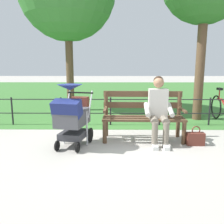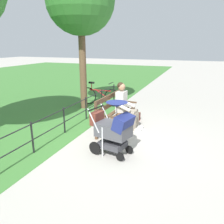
{
  "view_description": "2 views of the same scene",
  "coord_description": "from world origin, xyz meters",
  "px_view_note": "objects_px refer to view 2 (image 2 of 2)",
  "views": [
    {
      "loc": [
        -0.1,
        4.57,
        1.47
      ],
      "look_at": [
        -0.05,
        0.14,
        0.6
      ],
      "focal_mm": 38.25,
      "sensor_mm": 36.0,
      "label": 1
    },
    {
      "loc": [
        4.76,
        1.91,
        2.25
      ],
      "look_at": [
        0.16,
        0.14,
        0.77
      ],
      "focal_mm": 36.29,
      "sensor_mm": 36.0,
      "label": 2
    }
  ],
  "objects_px": {
    "handbag": "(137,117)",
    "tree_near_bench": "(80,0)",
    "park_bench": "(114,111)",
    "stroller": "(114,128)",
    "person_on_bench": "(125,104)",
    "bicycle": "(100,96)"
  },
  "relations": [
    {
      "from": "person_on_bench",
      "to": "tree_near_bench",
      "type": "distance_m",
      "value": 3.85
    },
    {
      "from": "handbag",
      "to": "tree_near_bench",
      "type": "xyz_separation_m",
      "value": [
        -0.77,
        -2.21,
        3.48
      ]
    },
    {
      "from": "park_bench",
      "to": "bicycle",
      "type": "height_order",
      "value": "park_bench"
    },
    {
      "from": "person_on_bench",
      "to": "tree_near_bench",
      "type": "bearing_deg",
      "value": -125.37
    },
    {
      "from": "handbag",
      "to": "tree_near_bench",
      "type": "relative_size",
      "value": 0.08
    },
    {
      "from": "park_bench",
      "to": "person_on_bench",
      "type": "xyz_separation_m",
      "value": [
        -0.27,
        0.22,
        0.15
      ]
    },
    {
      "from": "stroller",
      "to": "bicycle",
      "type": "distance_m",
      "value": 4.08
    },
    {
      "from": "park_bench",
      "to": "handbag",
      "type": "bearing_deg",
      "value": 157.57
    },
    {
      "from": "park_bench",
      "to": "stroller",
      "type": "xyz_separation_m",
      "value": [
        1.33,
        0.49,
        0.07
      ]
    },
    {
      "from": "park_bench",
      "to": "tree_near_bench",
      "type": "height_order",
      "value": "tree_near_bench"
    },
    {
      "from": "person_on_bench",
      "to": "handbag",
      "type": "bearing_deg",
      "value": 166.13
    },
    {
      "from": "handbag",
      "to": "bicycle",
      "type": "bearing_deg",
      "value": -126.0
    },
    {
      "from": "person_on_bench",
      "to": "bicycle",
      "type": "relative_size",
      "value": 0.77
    },
    {
      "from": "park_bench",
      "to": "bicycle",
      "type": "bearing_deg",
      "value": -147.85
    },
    {
      "from": "park_bench",
      "to": "bicycle",
      "type": "relative_size",
      "value": 0.97
    },
    {
      "from": "person_on_bench",
      "to": "stroller",
      "type": "xyz_separation_m",
      "value": [
        1.6,
        0.27,
        -0.08
      ]
    },
    {
      "from": "park_bench",
      "to": "handbag",
      "type": "xyz_separation_m",
      "value": [
        -0.95,
        0.39,
        -0.4
      ]
    },
    {
      "from": "park_bench",
      "to": "stroller",
      "type": "relative_size",
      "value": 1.4
    },
    {
      "from": "handbag",
      "to": "bicycle",
      "type": "height_order",
      "value": "bicycle"
    },
    {
      "from": "handbag",
      "to": "bicycle",
      "type": "relative_size",
      "value": 0.22
    },
    {
      "from": "park_bench",
      "to": "bicycle",
      "type": "xyz_separation_m",
      "value": [
        -2.26,
        -1.42,
        -0.16
      ]
    },
    {
      "from": "person_on_bench",
      "to": "tree_near_bench",
      "type": "height_order",
      "value": "tree_near_bench"
    }
  ]
}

